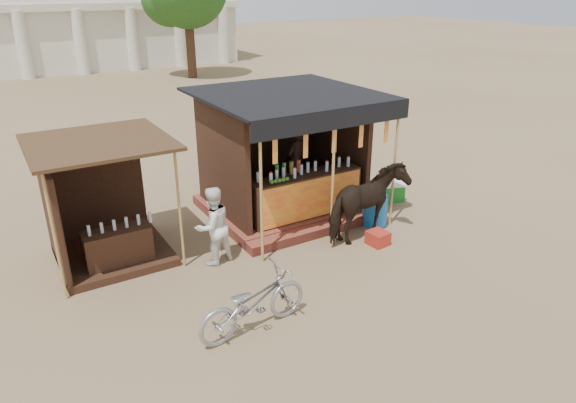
% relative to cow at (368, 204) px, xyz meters
% --- Properties ---
extents(ground, '(120.00, 120.00, 0.00)m').
position_rel_cow_xyz_m(ground, '(-1.71, -1.29, -0.78)').
color(ground, '#846B4C').
rests_on(ground, ground).
extents(main_stall, '(3.60, 3.61, 2.78)m').
position_rel_cow_xyz_m(main_stall, '(-0.69, 2.07, 0.25)').
color(main_stall, '#953C31').
rests_on(main_stall, ground).
extents(secondary_stall, '(2.40, 2.40, 2.38)m').
position_rel_cow_xyz_m(secondary_stall, '(-4.88, 1.95, 0.07)').
color(secondary_stall, '#372014').
rests_on(secondary_stall, ground).
extents(cow, '(1.97, 1.18, 1.56)m').
position_rel_cow_xyz_m(cow, '(0.00, 0.00, 0.00)').
color(cow, black).
rests_on(cow, ground).
extents(motorbike, '(1.91, 0.81, 0.98)m').
position_rel_cow_xyz_m(motorbike, '(-3.43, -1.52, -0.29)').
color(motorbike, '#9A9BA2').
rests_on(motorbike, ground).
extents(bystander, '(0.85, 0.72, 1.53)m').
position_rel_cow_xyz_m(bystander, '(-3.10, 0.71, -0.01)').
color(bystander, white).
rests_on(bystander, ground).
extents(blue_barrel, '(0.65, 0.65, 0.67)m').
position_rel_cow_xyz_m(blue_barrel, '(0.60, 0.45, -0.44)').
color(blue_barrel, blue).
rests_on(blue_barrel, ground).
extents(red_crate, '(0.40, 0.42, 0.28)m').
position_rel_cow_xyz_m(red_crate, '(0.04, -0.34, -0.64)').
color(red_crate, '#A1261A').
rests_on(red_crate, ground).
extents(cooler, '(0.75, 0.63, 0.46)m').
position_rel_cow_xyz_m(cooler, '(1.81, 1.31, -0.55)').
color(cooler, '#197323').
rests_on(cooler, ground).
extents(background_building, '(26.00, 7.45, 8.18)m').
position_rel_cow_xyz_m(background_building, '(-3.71, 28.65, 3.20)').
color(background_building, silver).
rests_on(background_building, ground).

